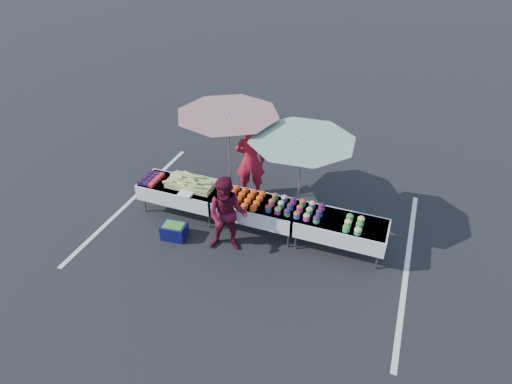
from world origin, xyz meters
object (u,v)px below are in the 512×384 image
(table_left, at_px, (181,191))
(umbrella_left, at_px, (228,122))
(vendor, at_px, (250,160))
(storage_bin, at_px, (174,231))
(umbrella_right, at_px, (302,148))
(customer, at_px, (227,215))
(table_center, at_px, (256,208))
(table_right, at_px, (340,227))

(table_left, relative_size, umbrella_left, 0.74)
(table_left, height_order, umbrella_left, umbrella_left)
(table_left, xyz_separation_m, vendor, (1.19, 1.23, 0.37))
(storage_bin, bearing_deg, umbrella_right, 22.05)
(customer, relative_size, umbrella_right, 0.63)
(table_center, bearing_deg, storage_bin, -150.85)
(vendor, xyz_separation_m, storage_bin, (-0.93, -2.09, -0.78))
(umbrella_right, bearing_deg, table_center, -153.43)
(umbrella_right, bearing_deg, vendor, 149.45)
(customer, xyz_separation_m, storage_bin, (-1.22, -0.11, -0.67))
(table_right, distance_m, customer, 2.26)
(customer, height_order, umbrella_right, umbrella_right)
(customer, bearing_deg, table_left, 138.44)
(table_right, relative_size, vendor, 0.98)
(table_left, relative_size, table_right, 1.00)
(customer, bearing_deg, table_right, 4.79)
(storage_bin, bearing_deg, table_center, 22.92)
(table_left, distance_m, vendor, 1.75)
(storage_bin, bearing_deg, table_left, 100.94)
(customer, bearing_deg, vendor, 83.64)
(table_center, xyz_separation_m, umbrella_left, (-0.94, 0.80, 1.49))
(table_center, bearing_deg, umbrella_left, 139.63)
(umbrella_left, bearing_deg, table_left, -137.04)
(table_center, height_order, umbrella_right, umbrella_right)
(storage_bin, bearing_deg, table_right, 8.17)
(table_left, bearing_deg, vendor, 45.98)
(table_center, height_order, storage_bin, table_center)
(table_left, relative_size, customer, 1.10)
(table_center, relative_size, table_right, 1.00)
(table_left, height_order, table_center, same)
(table_center, relative_size, storage_bin, 3.39)
(table_center, distance_m, umbrella_left, 1.93)
(table_right, height_order, vendor, vendor)
(table_right, bearing_deg, table_center, 180.00)
(vendor, bearing_deg, storage_bin, 49.11)
(umbrella_left, height_order, storage_bin, umbrella_left)
(umbrella_right, xyz_separation_m, storage_bin, (-2.34, -1.26, -1.81))
(table_right, height_order, customer, customer)
(table_right, relative_size, umbrella_right, 0.69)
(table_center, distance_m, table_right, 1.80)
(table_right, distance_m, vendor, 2.73)
(table_right, xyz_separation_m, vendor, (-2.41, 1.23, 0.37))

